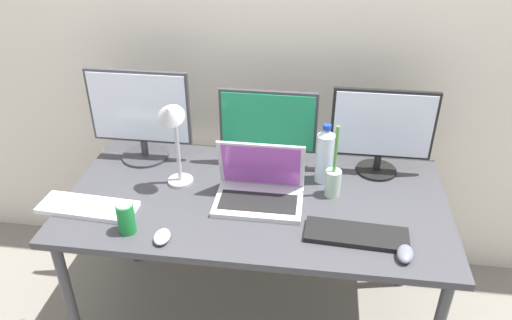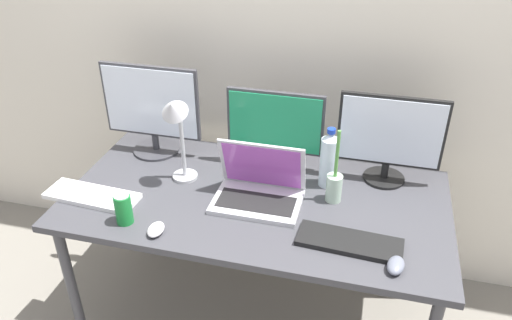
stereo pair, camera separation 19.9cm
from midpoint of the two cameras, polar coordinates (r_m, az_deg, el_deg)
The scene contains 15 objects.
ground_plane at distance 2.59m, azimuth -2.31°, elevation -17.83°, with size 16.00×16.00×0.00m, color gray.
wall_back at distance 2.37m, azimuth -0.50°, elevation 15.23°, with size 7.00×0.08×2.60m, color silver.
work_desk at distance 2.12m, azimuth -2.69°, elevation -5.68°, with size 1.58×0.81×0.74m.
monitor_left at distance 2.34m, azimuth -15.53°, elevation 5.03°, with size 0.46×0.22×0.43m.
monitor_center at distance 2.22m, azimuth -1.20°, elevation 3.58°, with size 0.43×0.22×0.36m.
monitor_right at distance 2.19m, azimuth 11.72°, elevation 3.34°, with size 0.44×0.18×0.40m.
laptop_silver at distance 2.04m, azimuth -2.38°, elevation -3.26°, with size 0.36×0.25×0.25m.
keyboard_main at distance 1.89m, azimuth 8.45°, elevation -8.56°, with size 0.38×0.14×0.02m, color black.
keyboard_aux at distance 2.15m, azimuth -21.21°, elevation -5.15°, with size 0.39×0.14×0.02m, color white.
mouse_by_keyboard at distance 1.91m, azimuth -13.68°, elevation -8.62°, with size 0.06×0.09×0.03m, color silver.
mouse_by_laptop at distance 1.83m, azimuth 13.69°, elevation -10.50°, with size 0.06×0.10×0.04m, color slate.
water_bottle at distance 2.13m, azimuth 5.25°, elevation 0.46°, with size 0.08×0.08×0.27m.
soda_can_near_keyboard at distance 1.96m, azimuth -17.50°, elevation -6.46°, with size 0.07×0.07×0.13m.
bamboo_vase at distance 2.07m, azimuth 6.10°, elevation -2.46°, with size 0.07×0.07×0.32m.
desk_lamp at distance 2.04m, azimuth -12.31°, elevation 3.42°, with size 0.11×0.18×0.42m.
Camera 1 is at (0.23, -1.69, 1.95)m, focal length 35.00 mm.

